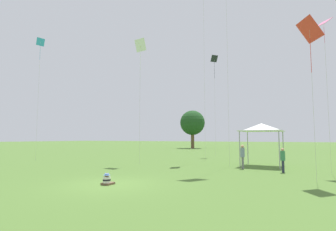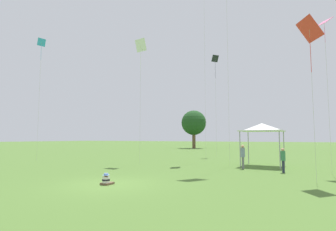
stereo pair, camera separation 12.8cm
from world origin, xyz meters
TOP-DOWN VIEW (x-y plane):
  - ground_plane at (0.00, 0.00)m, footprint 300.00×300.00m
  - seated_toddler at (-0.14, -0.15)m, footprint 0.46×0.57m
  - person_standing_0 at (6.93, 8.39)m, footprint 0.42×0.42m
  - person_standing_2 at (4.24, 9.22)m, footprint 0.41×0.41m
  - canopy_tent at (5.21, 11.85)m, footprint 3.21×3.21m
  - kite_1 at (-4.17, 8.59)m, footprint 1.10×0.47m
  - kite_2 at (8.67, 5.06)m, footprint 1.29×1.47m
  - kite_3 at (-15.43, 7.11)m, footprint 0.44×0.81m
  - kite_4 at (9.61, 9.21)m, footprint 1.05×1.05m
  - kite_5 at (-1.39, 20.95)m, footprint 0.89×0.93m
  - distant_tree_0 at (-13.21, 42.60)m, footprint 5.32×5.32m

SIDE VIEW (x-z plane):
  - ground_plane at x=0.00m, z-range 0.00..0.00m
  - seated_toddler at x=-0.14m, z-range -0.06..0.49m
  - person_standing_0 at x=6.93m, z-range 0.16..1.72m
  - person_standing_2 at x=4.24m, z-range 0.19..1.90m
  - canopy_tent at x=5.21m, z-range 1.34..4.70m
  - distant_tree_0 at x=-13.21m, z-range 1.38..9.54m
  - kite_2 at x=8.67m, z-range 3.50..11.82m
  - kite_4 at x=9.61m, z-range 4.30..14.19m
  - kite_1 at x=-4.17m, z-range 4.58..15.36m
  - kite_3 at x=-15.43m, z-range 5.16..17.56m
  - kite_5 at x=-1.39m, z-range 5.25..17.70m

